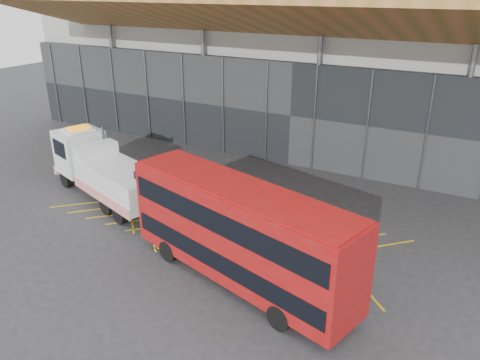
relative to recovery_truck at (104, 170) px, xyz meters
The scene contains 6 objects.
ground_plane 6.52m from the recovery_truck, ahead, with size 120.00×120.00×0.00m, color #2C2C2F.
road_markings 8.82m from the recovery_truck, ahead, with size 21.56×7.16×0.01m.
construction_building 21.76m from the recovery_truck, 66.87° to the left, with size 55.00×23.97×18.00m.
recovery_truck is the anchor object (origin of this frame).
bus_towed 13.24m from the recovery_truck, 18.08° to the right, with size 12.63×6.01×5.03m.
worker 8.22m from the recovery_truck, 27.49° to the right, with size 0.54×0.35×1.48m, color yellow.
Camera 1 is at (15.71, -21.36, 13.37)m, focal length 35.00 mm.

